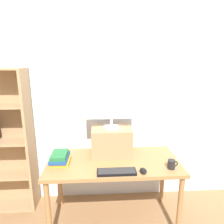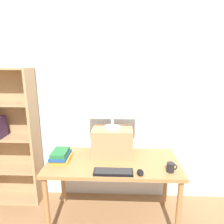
{
  "view_description": "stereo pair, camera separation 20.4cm",
  "coord_description": "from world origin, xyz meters",
  "views": [
    {
      "loc": [
        -0.13,
        -1.91,
        1.74
      ],
      "look_at": [
        -0.01,
        0.06,
        1.25
      ],
      "focal_mm": 32.0,
      "sensor_mm": 36.0,
      "label": 1
    },
    {
      "loc": [
        0.07,
        -1.92,
        1.74
      ],
      "look_at": [
        -0.01,
        0.06,
        1.25
      ],
      "focal_mm": 32.0,
      "sensor_mm": 36.0,
      "label": 2
    }
  ],
  "objects": [
    {
      "name": "back_wall",
      "position": [
        0.0,
        0.49,
        1.3
      ],
      "size": [
        7.0,
        0.08,
        2.6
      ],
      "color": "silver",
      "rests_on": "ground_plane"
    },
    {
      "name": "computer_monitor",
      "position": [
        -0.01,
        0.15,
        1.29
      ],
      "size": [
        0.56,
        0.18,
        0.44
      ],
      "color": "#B7B7BA",
      "rests_on": "riser_box"
    },
    {
      "name": "bookshelf_unit",
      "position": [
        -1.3,
        0.33,
        0.86
      ],
      "size": [
        0.69,
        0.28,
        1.68
      ],
      "color": "tan",
      "rests_on": "ground_plane"
    },
    {
      "name": "desk",
      "position": [
        0.0,
        0.0,
        0.65
      ],
      "size": [
        1.38,
        0.65,
        0.73
      ],
      "color": "#9E7042",
      "rests_on": "ground_plane"
    },
    {
      "name": "book_stack",
      "position": [
        -0.55,
        -0.01,
        0.78
      ],
      "size": [
        0.19,
        0.27,
        0.11
      ],
      "color": "gold",
      "rests_on": "desk"
    },
    {
      "name": "riser_box",
      "position": [
        -0.01,
        0.15,
        0.89
      ],
      "size": [
        0.44,
        0.3,
        0.31
      ],
      "color": "#A87F56",
      "rests_on": "desk"
    },
    {
      "name": "coffee_mug",
      "position": [
        0.56,
        -0.19,
        0.78
      ],
      "size": [
        0.1,
        0.07,
        0.09
      ],
      "color": "black",
      "rests_on": "desk"
    },
    {
      "name": "computer_mouse",
      "position": [
        0.26,
        -0.25,
        0.75
      ],
      "size": [
        0.06,
        0.1,
        0.04
      ],
      "color": "black",
      "rests_on": "desk"
    },
    {
      "name": "ground_plane",
      "position": [
        0.0,
        0.0,
        0.0
      ],
      "size": [
        12.0,
        12.0,
        0.0
      ],
      "primitive_type": "plane",
      "color": "olive"
    },
    {
      "name": "keyboard",
      "position": [
        0.01,
        -0.24,
        0.74
      ],
      "size": [
        0.37,
        0.13,
        0.02
      ],
      "color": "black",
      "rests_on": "desk"
    }
  ]
}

